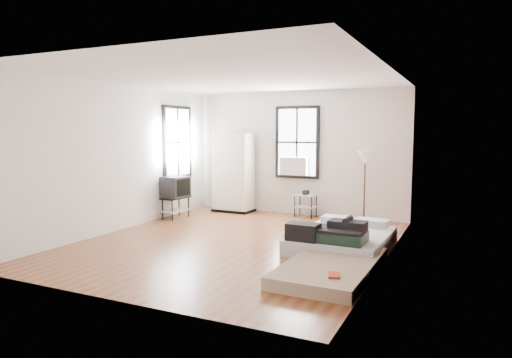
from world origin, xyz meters
The scene contains 8 objects.
ground centered at (0.00, 0.00, 0.00)m, with size 6.00×6.00×0.00m, color brown.
room_shell centered at (0.23, 0.36, 1.74)m, with size 5.02×6.02×2.80m.
mattress_main centered at (1.74, 0.35, 0.17)m, with size 1.45×1.94×0.61m.
mattress_bare centered at (1.93, -0.81, 0.14)m, with size 1.13×2.10×0.45m.
wardrobe centered at (-1.48, 2.65, 0.92)m, with size 0.95×0.57×1.85m.
side_table centered at (0.30, 2.72, 0.39)m, with size 0.47×0.38×0.59m.
floor_lamp centered at (1.61, 2.65, 1.28)m, with size 0.32×0.32×1.51m.
tv_stand centered at (-2.21, 1.35, 0.66)m, with size 0.51×0.68×0.92m.
Camera 1 is at (3.58, -6.81, 1.90)m, focal length 32.00 mm.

